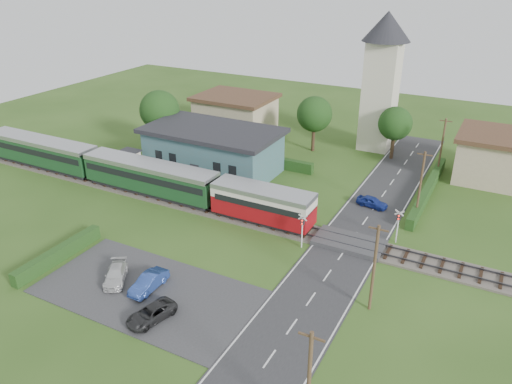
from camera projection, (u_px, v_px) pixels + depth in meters
The scene contains 32 objects.
ground at pixel (241, 229), 47.43m from camera, with size 120.00×120.00×0.00m, color #2D4C19.
railway_track at pixel (251, 219), 48.98m from camera, with size 76.00×3.20×0.49m.
road at pixel (341, 255), 43.18m from camera, with size 6.00×70.00×0.05m, color #28282B.
car_park at pixel (148, 291), 38.45m from camera, with size 17.00×9.00×0.08m, color #333335.
crossing_deck at pixel (349, 243), 44.70m from camera, with size 6.20×3.40×0.45m, color #333335.
platform at pixel (186, 186), 55.73m from camera, with size 30.00×3.00×0.45m, color gray.
equipment_hut at pixel (129, 161), 58.47m from camera, with size 2.30×2.30×2.55m.
station_building at pixel (213, 150), 59.31m from camera, with size 16.00×9.00×5.30m.
train at pixel (127, 171), 54.66m from camera, with size 43.20×2.90×3.40m.
church_tower at pixel (383, 72), 63.35m from camera, with size 6.00×6.00×17.60m.
house_west at pixel (236, 114), 72.58m from camera, with size 10.80×8.80×5.50m.
house_east at pixel (496, 156), 56.96m from camera, with size 8.80×8.80×5.50m.
hedge_carpark at pixel (58, 254), 42.24m from camera, with size 0.80×9.00×1.20m, color #193814.
hedge_roadside at pixel (428, 190), 53.95m from camera, with size 0.80×18.00×1.20m, color #193814.
hedge_station at pixel (233, 154), 63.78m from camera, with size 22.00×0.80×1.30m, color #193814.
tree_a at pixel (160, 110), 64.80m from camera, with size 5.20×5.20×8.00m.
tree_b at pixel (314, 114), 64.53m from camera, with size 4.60×4.60×7.34m.
tree_c at pixel (395, 124), 62.05m from camera, with size 4.20×4.20×6.78m.
utility_pole_a at pixel (309, 384), 25.48m from camera, with size 1.40×0.22×7.00m.
utility_pole_b at pixel (374, 267), 35.07m from camera, with size 1.40×0.22×7.00m.
utility_pole_c at pixel (420, 185), 47.87m from camera, with size 1.40×0.22×7.00m.
utility_pole_d at pixel (442, 147), 57.46m from camera, with size 1.40×0.22×7.00m.
crossing_signal_near at pixel (302, 226), 43.48m from camera, with size 0.84×0.28×3.28m.
crossing_signal_far at pixel (398, 221), 44.27m from camera, with size 0.84×0.28×3.28m.
streetlamp_west at pixel (176, 114), 71.44m from camera, with size 0.30×0.30×5.15m.
streetlamp_east at pixel (463, 141), 60.95m from camera, with size 0.30×0.30×5.15m.
car_on_road at pixel (372, 202), 51.31m from camera, with size 1.29×3.21×1.10m, color navy.
car_park_blue at pixel (149, 282), 38.44m from camera, with size 1.29×3.70×1.22m, color navy.
car_park_silver at pixel (116, 274), 39.50m from camera, with size 1.52×3.74×1.08m, color silver.
car_park_dark at pixel (151, 314), 35.19m from camera, with size 1.74×3.76×1.05m, color #272728.
pedestrian_near at pixel (227, 187), 53.29m from camera, with size 0.54×0.35×1.48m, color gray.
pedestrian_far at pixel (153, 173), 56.55m from camera, with size 0.76×0.59×1.57m, color gray.
Camera 1 is at (20.65, -35.94, 23.36)m, focal length 35.00 mm.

